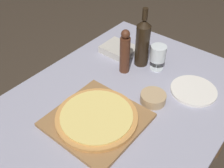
{
  "coord_description": "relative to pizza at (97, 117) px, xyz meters",
  "views": [
    {
      "loc": [
        0.53,
        -0.76,
        1.61
      ],
      "look_at": [
        -0.06,
        -0.02,
        0.8
      ],
      "focal_mm": 42.0,
      "sensor_mm": 36.0,
      "label": 1
    }
  ],
  "objects": [
    {
      "name": "pizza",
      "position": [
        0.0,
        0.0,
        0.0
      ],
      "size": [
        0.36,
        0.36,
        0.02
      ],
      "color": "#C68947",
      "rests_on": "cutting_board"
    },
    {
      "name": "food_container",
      "position": [
        -0.26,
        0.49,
        -0.01
      ],
      "size": [
        0.19,
        0.15,
        0.04
      ],
      "color": "#BCB7AD",
      "rests_on": "dining_table"
    },
    {
      "name": "dining_table",
      "position": [
        -0.0,
        0.2,
        -0.13
      ],
      "size": [
        0.95,
        1.24,
        0.74
      ],
      "color": "#9393A8",
      "rests_on": "ground_plane"
    },
    {
      "name": "wine_glass",
      "position": [
        0.0,
        0.49,
        0.07
      ],
      "size": [
        0.08,
        0.08,
        0.14
      ],
      "color": "silver",
      "rests_on": "dining_table"
    },
    {
      "name": "cutting_board",
      "position": [
        -0.0,
        0.0,
        -0.02
      ],
      "size": [
        0.38,
        0.38,
        0.02
      ],
      "color": "olive",
      "rests_on": "dining_table"
    },
    {
      "name": "small_bowl",
      "position": [
        0.12,
        0.26,
        -0.01
      ],
      "size": [
        0.12,
        0.12,
        0.04
      ],
      "color": "tan",
      "rests_on": "dining_table"
    },
    {
      "name": "pepper_mill",
      "position": [
        -0.13,
        0.37,
        0.09
      ],
      "size": [
        0.05,
        0.05,
        0.25
      ],
      "color": "#4C2819",
      "rests_on": "dining_table"
    },
    {
      "name": "dinner_plate",
      "position": [
        0.24,
        0.45,
        -0.02
      ],
      "size": [
        0.23,
        0.23,
        0.01
      ],
      "color": "silver",
      "rests_on": "dining_table"
    },
    {
      "name": "wine_bottle",
      "position": [
        -0.09,
        0.48,
        0.11
      ],
      "size": [
        0.08,
        0.08,
        0.33
      ],
      "color": "black",
      "rests_on": "dining_table"
    }
  ]
}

